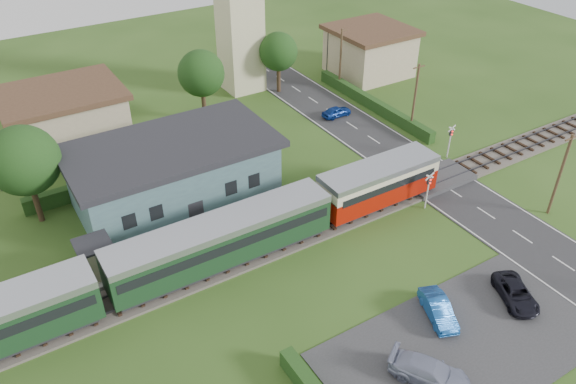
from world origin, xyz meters
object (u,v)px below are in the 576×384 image
house_west (65,118)px  crossing_signal_far (451,137)px  car_park_dark (516,293)px  car_park_silver (430,372)px  train (178,256)px  crossing_signal_near (428,186)px  car_on_road (337,112)px  pedestrian_far (130,257)px  house_east (370,51)px  equipment_hut (96,258)px  station_building (174,172)px  car_park_blue (438,309)px  pedestrian_near (273,201)px

house_west → crossing_signal_far: (28.60, -20.61, -0.65)m
car_park_dark → car_park_silver: bearing=-144.7°
train → crossing_signal_near: (19.82, -2.41, -0.04)m
train → car_on_road: size_ratio=13.65×
car_park_silver → pedestrian_far: (-11.10, 17.21, 0.68)m
house_east → car_park_dark: size_ratio=2.22×
equipment_hut → station_building: size_ratio=0.16×
pedestrian_far → car_park_blue: bearing=-134.0°
car_park_blue → car_park_dark: car_park_blue is taller
pedestrian_near → car_on_road: bearing=-143.5°
car_park_silver → pedestrian_near: 18.00m
house_west → car_on_road: bearing=-19.0°
crossing_signal_near → car_park_blue: bearing=-129.6°
station_building → equipment_hut: bearing=-144.1°
crossing_signal_far → car_on_road: (-3.75, 12.06, -1.55)m
house_west → car_park_blue: size_ratio=2.89×
car_park_dark → equipment_hut: bearing=168.6°
car_park_silver → equipment_hut: bearing=94.0°
house_east → pedestrian_far: house_east is taller
house_west → car_on_road: (24.85, -8.55, -2.20)m
crossing_signal_near → pedestrian_far: crossing_signal_near is taller
car_park_silver → pedestrian_far: pedestrian_far is taller
house_east → car_park_dark: 38.52m
train → pedestrian_near: (9.08, 3.25, -0.95)m
station_building → house_west: 14.87m
equipment_hut → train: size_ratio=0.06×
house_east → car_park_silver: 44.42m
station_building → train: 9.64m
car_park_silver → car_park_dark: 9.23m
equipment_hut → car_park_silver: bearing=-53.8°
equipment_hut → pedestrian_far: size_ratio=1.33×
pedestrian_near → car_park_dark: bearing=115.8°
house_west → car_park_silver: size_ratio=2.39×
crossing_signal_far → car_park_dark: (-9.42, -15.45, -1.51)m
train → car_on_road: (23.27, 14.45, -1.59)m
crossing_signal_near → house_east: bearing=60.9°
crossing_signal_far → car_park_blue: 20.28m
train → crossing_signal_near: bearing=-6.9°
equipment_hut → crossing_signal_near: bearing=-12.9°
house_west → pedestrian_near: size_ratio=6.97×
car_park_blue → car_park_dark: size_ratio=0.94×
crossing_signal_far → car_on_road: 12.73m
house_west → car_park_silver: (10.11, -37.73, -2.06)m
house_east → car_park_silver: house_east is taller
equipment_hut → pedestrian_near: (13.66, 0.05, -0.52)m
car_park_dark → pedestrian_far: bearing=167.3°
equipment_hut → house_west: 20.05m
car_park_blue → car_on_road: bearing=88.1°
car_park_blue → house_west: bearing=133.0°
station_building → crossing_signal_near: station_building is taller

